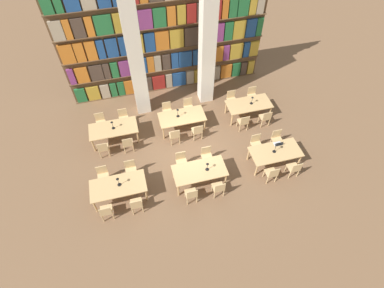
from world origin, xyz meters
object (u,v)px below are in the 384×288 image
pillar_center (207,44)px  desk_lamp_5 (252,99)px  chair_4 (191,194)px  desk_lamp_3 (112,124)px  chair_6 (219,188)px  chair_15 (124,117)px  chair_0 (106,211)px  chair_19 (188,107)px  desk_lamp_0 (118,180)px  reading_table_3 (113,129)px  reading_table_5 (249,105)px  chair_14 (128,143)px  chair_17 (167,110)px  chair_1 (103,175)px  chair_3 (131,169)px  chair_8 (272,173)px  chair_20 (243,122)px  chair_21 (232,99)px  chair_16 (175,135)px  chair_13 (101,122)px  pillar_left (135,54)px  reading_table_1 (200,171)px  desk_lamp_4 (178,111)px  chair_18 (197,131)px  desk_lamp_2 (276,146)px  laptop (278,144)px  chair_22 (265,117)px  reading_table_4 (182,117)px  chair_11 (277,139)px  chair_5 (181,161)px  reading_table_0 (118,187)px  chair_2 (136,204)px  chair_23 (252,95)px  chair_9 (256,143)px  reading_table_2 (275,153)px  chair_7 (207,156)px

pillar_center → desk_lamp_5: size_ratio=14.36×
chair_4 → desk_lamp_3: (-2.40, 3.75, 0.54)m
chair_6 → chair_15: size_ratio=1.00×
desk_lamp_5 → chair_0: bearing=-152.3°
desk_lamp_3 → chair_19: desk_lamp_3 is taller
desk_lamp_0 → reading_table_3: size_ratio=0.22×
desk_lamp_0 → reading_table_5: 6.75m
chair_0 → reading_table_3: bearing=80.3°
chair_0 → chair_14: 3.09m
chair_17 → chair_15: bearing=-1.8°
chair_19 → chair_1: bearing=34.7°
chair_6 → reading_table_5: (2.63, 3.71, 0.18)m
chair_3 → chair_8: bearing=163.2°
chair_20 → chair_21: 1.55m
chair_8 → chair_15: (-5.14, 4.45, 0.00)m
chair_6 → chair_16: size_ratio=1.00×
pillar_center → chair_0: size_ratio=6.77×
chair_1 → chair_17: 4.18m
desk_lamp_3 → chair_13: bearing=124.2°
pillar_left → reading_table_1: (1.47, -4.62, -2.34)m
desk_lamp_4 → chair_20: size_ratio=0.51×
desk_lamp_0 → chair_18: 4.08m
chair_8 → desk_lamp_4: bearing=127.7°
desk_lamp_2 → laptop: bearing=44.7°
chair_22 → chair_13: bearing=167.2°
chair_17 → desk_lamp_5: bearing=168.1°
chair_13 → desk_lamp_5: 6.79m
pillar_center → reading_table_4: pillar_center is taller
chair_6 → reading_table_3: bearing=132.5°
desk_lamp_0 → chair_11: size_ratio=0.50×
chair_5 → chair_21: 4.29m
desk_lamp_3 → desk_lamp_4: 2.78m
reading_table_0 → desk_lamp_4: bearing=44.7°
chair_1 → desk_lamp_4: desk_lamp_4 is taller
reading_table_4 → laptop: bearing=-37.1°
chair_2 → chair_21: bearing=40.5°
chair_2 → chair_22: same height
chair_13 → desk_lamp_3: (0.54, -0.79, 0.54)m
chair_8 → chair_23: 4.50m
chair_4 → chair_9: same height
chair_0 → chair_1: size_ratio=1.00×
reading_table_2 → desk_lamp_5: desk_lamp_5 is taller
laptop → chair_20: bearing=-66.6°
chair_14 → chair_15: size_ratio=1.00×
chair_22 → desk_lamp_5: bearing=118.0°
chair_7 → desk_lamp_5: size_ratio=2.12×
pillar_center → pillar_left: bearing=180.0°
chair_3 → pillar_left: bearing=-105.6°
chair_20 → chair_3: bearing=-166.1°
chair_9 → chair_2: bearing=16.5°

